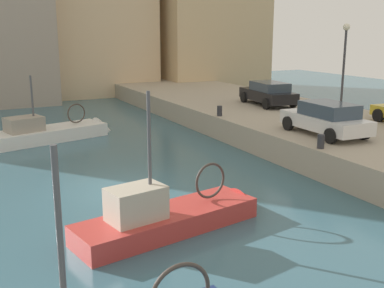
# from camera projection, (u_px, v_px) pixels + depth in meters

# --- Properties ---
(water_surface) EXTENTS (80.00, 80.00, 0.00)m
(water_surface) POSITION_uv_depth(u_px,v_px,m) (125.00, 190.00, 17.48)
(water_surface) COLOR #386070
(water_surface) RESTS_ON ground
(quay_wall) EXTENTS (9.00, 56.00, 1.20)m
(quay_wall) POSITION_uv_depth(u_px,v_px,m) (360.00, 142.00, 22.30)
(quay_wall) COLOR #ADA08C
(quay_wall) RESTS_ON ground
(fishing_boat_white) EXTENTS (7.18, 3.62, 4.34)m
(fishing_boat_white) POSITION_uv_depth(u_px,v_px,m) (54.00, 137.00, 25.45)
(fishing_boat_white) COLOR white
(fishing_boat_white) RESTS_ON ground
(fishing_boat_red) EXTENTS (6.60, 2.70, 4.86)m
(fishing_boat_red) POSITION_uv_depth(u_px,v_px,m) (176.00, 223.00, 14.09)
(fishing_boat_red) COLOR #BC3833
(fishing_boat_red) RESTS_ON ground
(parked_car_black) EXTENTS (2.38, 4.47, 1.41)m
(parked_car_black) POSITION_uv_depth(u_px,v_px,m) (268.00, 93.00, 29.17)
(parked_car_black) COLOR black
(parked_car_black) RESTS_ON quay_wall
(parked_car_white) EXTENTS (2.11, 4.36, 1.45)m
(parked_car_white) POSITION_uv_depth(u_px,v_px,m) (326.00, 118.00, 20.84)
(parked_car_white) COLOR silver
(parked_car_white) RESTS_ON quay_wall
(mooring_bollard_south) EXTENTS (0.28, 0.28, 0.55)m
(mooring_bollard_south) POSITION_uv_depth(u_px,v_px,m) (321.00, 142.00, 18.56)
(mooring_bollard_south) COLOR #2D2D33
(mooring_bollard_south) RESTS_ON quay_wall
(mooring_bollard_mid) EXTENTS (0.28, 0.28, 0.55)m
(mooring_bollard_mid) POSITION_uv_depth(u_px,v_px,m) (220.00, 111.00, 25.53)
(mooring_bollard_mid) COLOR #2D2D33
(mooring_bollard_mid) RESTS_ON quay_wall
(quay_streetlamp) EXTENTS (0.36, 0.36, 4.83)m
(quay_streetlamp) POSITION_uv_depth(u_px,v_px,m) (345.00, 55.00, 24.62)
(quay_streetlamp) COLOR #38383D
(quay_streetlamp) RESTS_ON quay_wall
(waterfront_building_west_mid) EXTENTS (10.29, 9.26, 14.34)m
(waterfront_building_west_mid) POSITION_uv_depth(u_px,v_px,m) (205.00, 14.00, 46.07)
(waterfront_building_west_mid) COLOR #D1B284
(waterfront_building_west_mid) RESTS_ON ground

